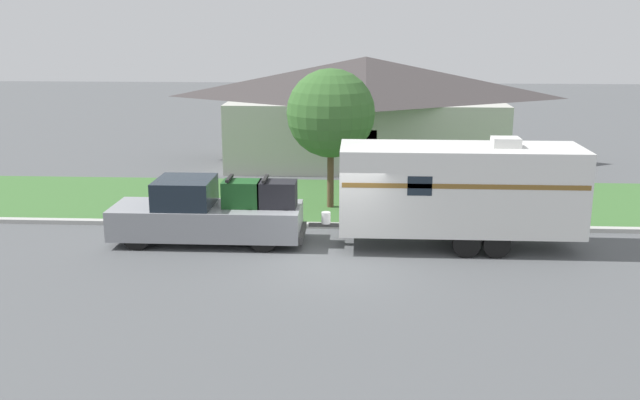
{
  "coord_description": "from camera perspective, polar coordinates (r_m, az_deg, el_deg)",
  "views": [
    {
      "loc": [
        0.49,
        -19.05,
        6.73
      ],
      "look_at": [
        -0.68,
        1.94,
        1.4
      ],
      "focal_mm": 40.0,
      "sensor_mm": 36.0,
      "label": 1
    }
  ],
  "objects": [
    {
      "name": "travel_trailer",
      "position": [
        21.76,
        11.11,
        0.9
      ],
      "size": [
        8.12,
        2.32,
        3.37
      ],
      "color": "black",
      "rests_on": "ground_plane"
    },
    {
      "name": "house_across_street",
      "position": [
        34.57,
        3.63,
        7.36
      ],
      "size": [
        13.57,
        8.0,
        5.04
      ],
      "color": "#B2B2A8",
      "rests_on": "ground_plane"
    },
    {
      "name": "ground_plane",
      "position": [
        20.2,
        1.62,
        -5.23
      ],
      "size": [
        120.0,
        120.0,
        0.0
      ],
      "primitive_type": "plane",
      "color": "#515456"
    },
    {
      "name": "tree_in_yard",
      "position": [
        25.62,
        0.86,
        6.95
      ],
      "size": [
        3.18,
        3.18,
        5.08
      ],
      "color": "brown",
      "rests_on": "ground_plane"
    },
    {
      "name": "lawn_strip",
      "position": [
        27.29,
        2.06,
        -0.03
      ],
      "size": [
        80.0,
        7.0,
        0.03
      ],
      "color": "#3D6B33",
      "rests_on": "ground_plane"
    },
    {
      "name": "pickup_truck",
      "position": [
        22.26,
        -8.9,
        -1.08
      ],
      "size": [
        5.93,
        2.0,
        2.09
      ],
      "color": "black",
      "rests_on": "ground_plane"
    },
    {
      "name": "mailbox",
      "position": [
        24.56,
        10.0,
        0.59
      ],
      "size": [
        0.48,
        0.2,
        1.34
      ],
      "color": "brown",
      "rests_on": "ground_plane"
    },
    {
      "name": "curb_strip",
      "position": [
        23.75,
        1.88,
        -2.06
      ],
      "size": [
        80.0,
        0.3,
        0.14
      ],
      "color": "#ADADA8",
      "rests_on": "ground_plane"
    }
  ]
}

